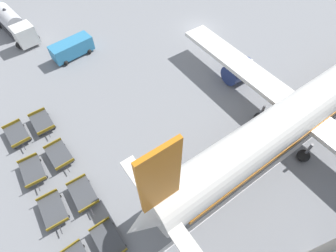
{
  "coord_description": "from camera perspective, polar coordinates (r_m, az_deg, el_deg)",
  "views": [
    {
      "loc": [
        21.34,
        -24.73,
        21.16
      ],
      "look_at": [
        11.26,
        -15.81,
        2.93
      ],
      "focal_mm": 28.0,
      "sensor_mm": 36.0,
      "label": 1
    }
  ],
  "objects": [
    {
      "name": "airplane",
      "position": [
        27.36,
        28.83,
        4.19
      ],
      "size": [
        31.99,
        39.65,
        11.15
      ],
      "color": "white",
      "rests_on": "ground_plane"
    },
    {
      "name": "baggage_dolly_row_mid_a_col_a",
      "position": [
        28.82,
        -25.71,
        0.69
      ],
      "size": [
        3.61,
        2.01,
        0.92
      ],
      "color": "#424449",
      "rests_on": "ground_plane"
    },
    {
      "name": "baggage_dolly_row_near_col_a",
      "position": [
        29.0,
        -30.0,
        -1.61
      ],
      "size": [
        3.58,
        1.93,
        0.92
      ],
      "color": "#424449",
      "rests_on": "ground_plane"
    },
    {
      "name": "fuel_tanker_secondary",
      "position": [
        42.48,
        -30.58,
        18.55
      ],
      "size": [
        8.73,
        3.26,
        3.03
      ],
      "color": "white",
      "rests_on": "ground_plane"
    },
    {
      "name": "baggage_dolly_row_mid_a_col_d",
      "position": [
        21.66,
        -12.87,
        -23.14
      ],
      "size": [
        3.61,
        2.02,
        0.92
      ],
      "color": "#424449",
      "rests_on": "ground_plane"
    },
    {
      "name": "baggage_dolly_row_mid_a_col_b",
      "position": [
        25.86,
        -22.57,
        -5.87
      ],
      "size": [
        3.59,
        1.96,
        0.92
      ],
      "color": "#424449",
      "rests_on": "ground_plane"
    },
    {
      "name": "ground_plane",
      "position": [
        38.92,
        6.89,
        20.24
      ],
      "size": [
        500.0,
        500.0,
        0.0
      ],
      "primitive_type": "plane",
      "color": "gray"
    },
    {
      "name": "service_van",
      "position": [
        35.39,
        -20.19,
        15.63
      ],
      "size": [
        2.47,
        5.05,
        2.0
      ],
      "color": "teal",
      "rests_on": "ground_plane"
    },
    {
      "name": "baggage_dolly_row_near_col_c",
      "position": [
        23.65,
        -23.73,
        -16.46
      ],
      "size": [
        3.64,
        2.15,
        0.92
      ],
      "color": "#424449",
      "rests_on": "ground_plane"
    },
    {
      "name": "baggage_dolly_row_mid_a_col_c",
      "position": [
        23.36,
        -18.0,
        -13.89
      ],
      "size": [
        3.63,
        2.09,
        0.92
      ],
      "color": "#424449",
      "rests_on": "ground_plane"
    },
    {
      "name": "stand_guidance_stripe",
      "position": [
        24.39,
        17.97,
        -11.39
      ],
      "size": [
        2.42,
        20.53,
        0.01
      ],
      "color": "white",
      "rests_on": "ground_plane"
    },
    {
      "name": "baggage_dolly_row_near_col_b",
      "position": [
        25.97,
        -27.38,
        -8.75
      ],
      "size": [
        3.64,
        2.15,
        0.92
      ],
      "color": "#424449",
      "rests_on": "ground_plane"
    }
  ]
}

